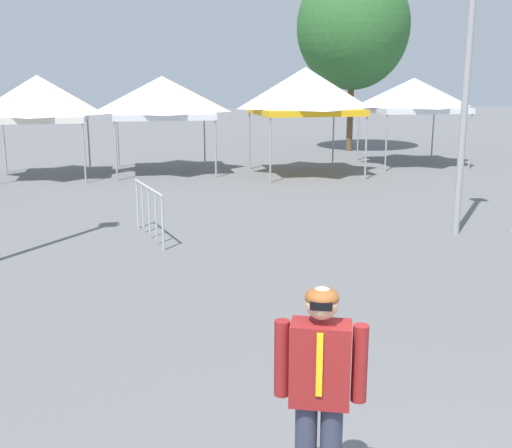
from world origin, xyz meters
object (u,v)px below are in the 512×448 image
object	(u,v)px
canopy_tent_behind_left	(305,91)
crowd_barrier_mid_lot	(149,202)
canopy_tent_right_of_center	(414,95)
canopy_tent_left_of_center	(162,97)
canopy_tent_behind_center	(38,98)
person_foreground	(320,388)
tree_behind_tents_left	(353,27)
light_pole_opposite_side	(471,18)

from	to	relation	value
canopy_tent_behind_left	crowd_barrier_mid_lot	world-z (taller)	canopy_tent_behind_left
canopy_tent_right_of_center	canopy_tent_left_of_center	bearing A→B (deg)	-178.23
canopy_tent_behind_left	canopy_tent_behind_center	bearing A→B (deg)	174.45
canopy_tent_behind_left	person_foreground	bearing A→B (deg)	-104.62
canopy_tent_left_of_center	tree_behind_tents_left	size ratio (longest dim) A/B	0.42
canopy_tent_behind_center	person_foreground	world-z (taller)	canopy_tent_behind_center
canopy_tent_behind_left	canopy_tent_right_of_center	size ratio (longest dim) A/B	1.04
canopy_tent_behind_center	canopy_tent_left_of_center	size ratio (longest dim) A/B	0.98
person_foreground	light_pole_opposite_side	world-z (taller)	light_pole_opposite_side
crowd_barrier_mid_lot	canopy_tent_left_of_center	bearing A→B (deg)	85.69
light_pole_opposite_side	canopy_tent_behind_center	bearing A→B (deg)	134.46
crowd_barrier_mid_lot	tree_behind_tents_left	bearing A→B (deg)	57.88
canopy_tent_left_of_center	light_pole_opposite_side	world-z (taller)	light_pole_opposite_side
canopy_tent_behind_left	light_pole_opposite_side	bearing A→B (deg)	-84.23
canopy_tent_left_of_center	light_pole_opposite_side	distance (m)	11.87
canopy_tent_right_of_center	light_pole_opposite_side	world-z (taller)	light_pole_opposite_side
canopy_tent_behind_center	light_pole_opposite_side	world-z (taller)	light_pole_opposite_side
canopy_tent_left_of_center	canopy_tent_right_of_center	distance (m)	9.34
canopy_tent_behind_center	canopy_tent_right_of_center	size ratio (longest dim) A/B	0.97
canopy_tent_right_of_center	crowd_barrier_mid_lot	xyz separation A→B (m)	(-10.05, -9.82, -1.85)
canopy_tent_behind_center	person_foreground	distance (m)	18.22
canopy_tent_behind_left	person_foreground	size ratio (longest dim) A/B	2.01
canopy_tent_behind_left	crowd_barrier_mid_lot	bearing A→B (deg)	-123.63
canopy_tent_left_of_center	crowd_barrier_mid_lot	bearing A→B (deg)	-94.31
canopy_tent_behind_left	canopy_tent_left_of_center	bearing A→B (deg)	163.36
canopy_tent_behind_center	crowd_barrier_mid_lot	xyz separation A→B (m)	(3.28, -8.97, -1.83)
canopy_tent_left_of_center	tree_behind_tents_left	distance (m)	10.52
canopy_tent_left_of_center	canopy_tent_right_of_center	world-z (taller)	canopy_tent_left_of_center
canopy_tent_behind_center	tree_behind_tents_left	distance (m)	14.20
canopy_tent_behind_center	canopy_tent_behind_left	world-z (taller)	canopy_tent_behind_left
canopy_tent_behind_left	person_foreground	distance (m)	17.44
canopy_tent_behind_center	tree_behind_tents_left	size ratio (longest dim) A/B	0.41
canopy_tent_behind_center	crowd_barrier_mid_lot	distance (m)	9.73
canopy_tent_behind_center	canopy_tent_behind_left	bearing A→B (deg)	-5.55
canopy_tent_behind_left	canopy_tent_right_of_center	world-z (taller)	canopy_tent_behind_left
light_pole_opposite_side	tree_behind_tents_left	bearing A→B (deg)	79.09
canopy_tent_left_of_center	canopy_tent_behind_left	bearing A→B (deg)	-16.64
person_foreground	light_pole_opposite_side	size ratio (longest dim) A/B	0.24
canopy_tent_behind_center	tree_behind_tents_left	bearing A→B (deg)	25.01
tree_behind_tents_left	person_foreground	bearing A→B (deg)	-109.44
tree_behind_tents_left	crowd_barrier_mid_lot	xyz separation A→B (m)	(-9.33, -14.86, -4.69)
person_foreground	light_pole_opposite_side	distance (m)	10.03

